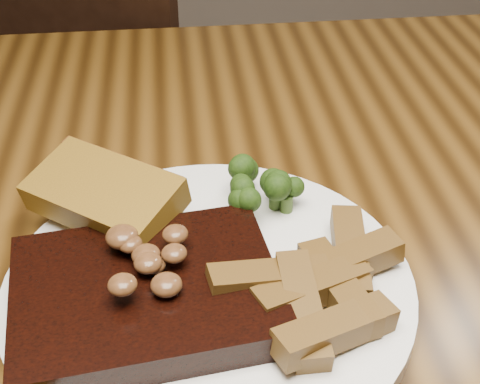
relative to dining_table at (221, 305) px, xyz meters
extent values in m
cube|color=#513310|center=(0.00, 0.00, 0.07)|extent=(1.60, 0.90, 0.04)
cube|color=black|center=(-0.14, 0.74, -0.23)|extent=(0.55, 0.55, 0.04)
cylinder|color=black|center=(0.08, 0.82, -0.46)|extent=(0.04, 0.04, 0.40)
cylinder|color=black|center=(-0.22, 0.96, -0.46)|extent=(0.04, 0.04, 0.40)
cylinder|color=black|center=(-0.05, 0.52, -0.46)|extent=(0.04, 0.04, 0.40)
cylinder|color=black|center=(-0.36, 0.65, -0.46)|extent=(0.04, 0.04, 0.40)
cube|color=black|center=(-0.21, 0.57, 0.00)|extent=(0.39, 0.20, 0.43)
cylinder|color=white|center=(-0.01, -0.08, 0.10)|extent=(0.32, 0.32, 0.01)
cube|color=black|center=(-0.06, -0.10, 0.12)|extent=(0.20, 0.17, 0.03)
cube|color=beige|center=(-0.06, -0.16, 0.11)|extent=(0.15, 0.03, 0.02)
cube|color=brown|center=(-0.09, 0.00, 0.12)|extent=(0.14, 0.13, 0.03)
camera|label=1|loc=(-0.03, -0.45, 0.46)|focal=50.00mm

